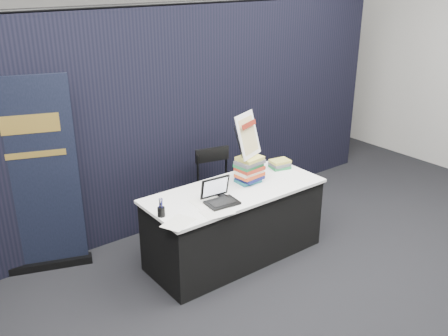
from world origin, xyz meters
TOP-DOWN VIEW (x-y plane):
  - floor at (0.00, 0.00)m, footprint 8.00×8.00m
  - wall_back at (0.00, 4.00)m, footprint 8.00×0.02m
  - drape_partition at (0.00, 1.60)m, footprint 6.00×0.08m
  - display_table at (0.00, 0.55)m, footprint 1.80×0.75m
  - laptop at (-0.29, 0.41)m, footprint 0.31×0.26m
  - mouse at (-0.21, 0.48)m, footprint 0.11×0.13m
  - brochure_left at (-0.81, 0.30)m, footprint 0.33×0.29m
  - brochure_mid at (-0.43, 0.26)m, footprint 0.30×0.23m
  - brochure_right at (-0.35, 0.48)m, footprint 0.34×0.25m
  - pen_cup at (-0.86, 0.49)m, footprint 0.09×0.09m
  - book_stack_tall at (0.22, 0.60)m, footprint 0.25×0.20m
  - book_stack_short at (0.73, 0.69)m, footprint 0.23×0.20m
  - info_sign at (0.22, 0.63)m, footprint 0.35×0.24m
  - pullup_banner at (-1.59, 1.50)m, footprint 0.79×0.37m
  - stacking_chair at (0.26, 1.13)m, footprint 0.49×0.50m

SIDE VIEW (x-z plane):
  - floor at x=0.00m, z-range 0.00..0.00m
  - display_table at x=0.00m, z-range 0.00..0.75m
  - stacking_chair at x=0.26m, z-range 0.05..0.96m
  - brochure_mid at x=-0.43m, z-range 0.75..0.75m
  - brochure_left at x=-0.81m, z-range 0.75..0.75m
  - brochure_right at x=-0.35m, z-range 0.75..0.75m
  - mouse at x=-0.21m, z-range 0.75..0.78m
  - pen_cup at x=-0.86m, z-range 0.75..0.84m
  - book_stack_short at x=0.73m, z-range 0.75..0.84m
  - laptop at x=-0.29m, z-range 0.69..0.92m
  - pullup_banner at x=-1.59m, z-range -0.11..1.80m
  - book_stack_tall at x=0.22m, z-range 0.75..1.02m
  - drape_partition at x=0.00m, z-range 0.00..2.40m
  - info_sign at x=0.22m, z-range 1.01..1.46m
  - wall_back at x=0.00m, z-range 0.00..3.50m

